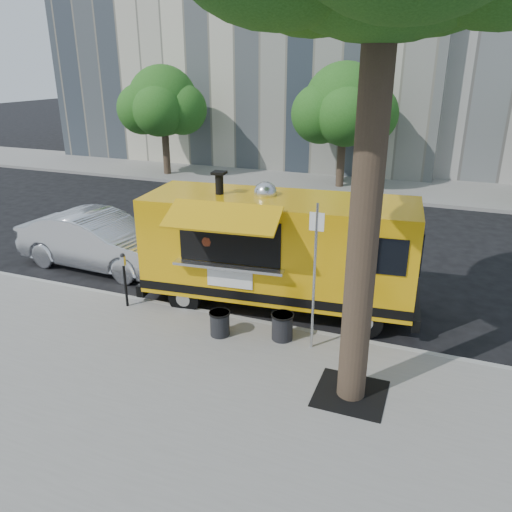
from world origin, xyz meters
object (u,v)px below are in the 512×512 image
(far_tree_a, at_px, (163,101))
(trash_bin_right, at_px, (220,323))
(food_truck, at_px, (277,249))
(sign_post, at_px, (315,270))
(trash_bin_left, at_px, (282,326))
(sedan, at_px, (100,241))
(parking_meter, at_px, (124,273))
(far_tree_b, at_px, (344,104))

(far_tree_a, bearing_deg, trash_bin_right, -55.65)
(far_tree_a, xyz_separation_m, food_truck, (10.21, -12.13, -2.27))
(trash_bin_right, bearing_deg, sign_post, 6.74)
(trash_bin_left, xyz_separation_m, trash_bin_right, (-1.27, -0.32, -0.02))
(sign_post, height_order, trash_bin_left, sign_post)
(far_tree_a, distance_m, trash_bin_right, 17.38)
(far_tree_a, bearing_deg, food_truck, -49.92)
(sedan, bearing_deg, parking_meter, -129.52)
(far_tree_a, relative_size, sedan, 1.11)
(trash_bin_left, bearing_deg, far_tree_b, 97.63)
(sign_post, xyz_separation_m, trash_bin_left, (-0.65, 0.09, -1.39))
(sedan, bearing_deg, sign_post, -106.02)
(far_tree_b, distance_m, food_truck, 12.80)
(sedan, height_order, trash_bin_right, sedan)
(far_tree_a, bearing_deg, sign_post, -50.17)
(parking_meter, distance_m, food_truck, 3.59)
(sedan, xyz_separation_m, trash_bin_right, (4.97, -2.54, -0.36))
(food_truck, distance_m, sedan, 5.63)
(trash_bin_left, bearing_deg, food_truck, 113.00)
(food_truck, relative_size, trash_bin_left, 11.73)
(food_truck, bearing_deg, parking_meter, -160.35)
(far_tree_a, distance_m, trash_bin_left, 17.86)
(parking_meter, xyz_separation_m, trash_bin_left, (3.90, -0.11, -0.53))
(sedan, distance_m, trash_bin_right, 5.59)
(far_tree_b, relative_size, trash_bin_left, 9.68)
(far_tree_a, relative_size, sign_post, 1.79)
(far_tree_a, xyz_separation_m, trash_bin_right, (9.62, -14.08, -3.34))
(sign_post, relative_size, sedan, 0.62)
(sign_post, relative_size, parking_meter, 2.25)
(food_truck, bearing_deg, sedan, 168.18)
(trash_bin_right, bearing_deg, far_tree_a, 124.35)
(sedan, bearing_deg, trash_bin_right, -114.58)
(parking_meter, relative_size, trash_bin_right, 2.49)
(sedan, bearing_deg, far_tree_a, 24.52)
(far_tree_b, relative_size, sedan, 1.14)
(far_tree_a, relative_size, parking_meter, 4.01)
(far_tree_b, distance_m, trash_bin_right, 14.88)
(sign_post, relative_size, trash_bin_left, 5.28)
(parking_meter, height_order, sedan, sedan)
(far_tree_b, bearing_deg, parking_meter, -98.10)
(far_tree_b, bearing_deg, far_tree_a, -177.46)
(trash_bin_right, bearing_deg, sedan, 152.88)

